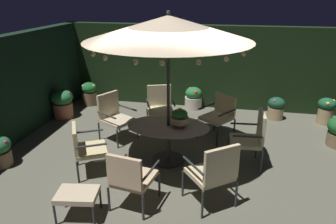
{
  "coord_description": "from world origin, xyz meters",
  "views": [
    {
      "loc": [
        0.79,
        -5.38,
        3.07
      ],
      "look_at": [
        -0.27,
        -0.16,
        1.01
      ],
      "focal_mm": 33.69,
      "sensor_mm": 36.0,
      "label": 1
    }
  ],
  "objects_px": {
    "patio_chair_southwest": "(219,113)",
    "potted_plant_back_left": "(62,103)",
    "patio_dining_table": "(168,134)",
    "potted_plant_back_right": "(276,108)",
    "ottoman_footrest": "(77,195)",
    "potted_plant_left_far": "(89,93)",
    "patio_umbrella": "(168,28)",
    "centerpiece_planter": "(180,117)",
    "patio_chair_east": "(131,177)",
    "patio_chair_southeast": "(214,171)",
    "patio_chair_northeast": "(85,146)",
    "patio_chair_west": "(160,105)",
    "potted_plant_back_center": "(193,98)",
    "patio_chair_south": "(252,136)",
    "patio_chair_north": "(114,114)",
    "potted_plant_right_near": "(326,110)"
  },
  "relations": [
    {
      "from": "potted_plant_back_center",
      "to": "potted_plant_left_far",
      "type": "height_order",
      "value": "potted_plant_left_far"
    },
    {
      "from": "patio_chair_north",
      "to": "potted_plant_back_right",
      "type": "relative_size",
      "value": 1.79
    },
    {
      "from": "potted_plant_left_far",
      "to": "patio_dining_table",
      "type": "bearing_deg",
      "value": -43.35
    },
    {
      "from": "patio_chair_north",
      "to": "potted_plant_back_left",
      "type": "xyz_separation_m",
      "value": [
        -1.74,
        0.9,
        -0.17
      ]
    },
    {
      "from": "patio_chair_northeast",
      "to": "ottoman_footrest",
      "type": "xyz_separation_m",
      "value": [
        0.39,
        -1.14,
        -0.17
      ]
    },
    {
      "from": "patio_umbrella",
      "to": "centerpiece_planter",
      "type": "height_order",
      "value": "patio_umbrella"
    },
    {
      "from": "patio_dining_table",
      "to": "potted_plant_right_near",
      "type": "height_order",
      "value": "patio_dining_table"
    },
    {
      "from": "potted_plant_left_far",
      "to": "centerpiece_planter",
      "type": "bearing_deg",
      "value": -41.44
    },
    {
      "from": "patio_dining_table",
      "to": "ottoman_footrest",
      "type": "distance_m",
      "value": 2.09
    },
    {
      "from": "patio_dining_table",
      "to": "ottoman_footrest",
      "type": "xyz_separation_m",
      "value": [
        -0.94,
        -1.85,
        -0.2
      ]
    },
    {
      "from": "patio_chair_north",
      "to": "patio_chair_west",
      "type": "distance_m",
      "value": 1.12
    },
    {
      "from": "patio_chair_east",
      "to": "patio_chair_south",
      "type": "relative_size",
      "value": 0.9
    },
    {
      "from": "potted_plant_back_right",
      "to": "potted_plant_back_center",
      "type": "bearing_deg",
      "value": 170.68
    },
    {
      "from": "patio_chair_north",
      "to": "potted_plant_back_left",
      "type": "bearing_deg",
      "value": 152.66
    },
    {
      "from": "patio_dining_table",
      "to": "potted_plant_back_right",
      "type": "distance_m",
      "value": 3.46
    },
    {
      "from": "patio_chair_east",
      "to": "patio_chair_southeast",
      "type": "bearing_deg",
      "value": 13.72
    },
    {
      "from": "patio_umbrella",
      "to": "potted_plant_back_center",
      "type": "relative_size",
      "value": 4.77
    },
    {
      "from": "patio_dining_table",
      "to": "patio_chair_southwest",
      "type": "height_order",
      "value": "patio_chair_southwest"
    },
    {
      "from": "patio_chair_east",
      "to": "patio_umbrella",
      "type": "bearing_deg",
      "value": 80.55
    },
    {
      "from": "patio_dining_table",
      "to": "patio_umbrella",
      "type": "height_order",
      "value": "patio_umbrella"
    },
    {
      "from": "potted_plant_back_right",
      "to": "patio_chair_west",
      "type": "bearing_deg",
      "value": -156.97
    },
    {
      "from": "patio_chair_northeast",
      "to": "patio_chair_south",
      "type": "relative_size",
      "value": 0.86
    },
    {
      "from": "patio_chair_southwest",
      "to": "patio_umbrella",
      "type": "bearing_deg",
      "value": -125.91
    },
    {
      "from": "centerpiece_planter",
      "to": "patio_chair_east",
      "type": "distance_m",
      "value": 1.6
    },
    {
      "from": "ottoman_footrest",
      "to": "centerpiece_planter",
      "type": "bearing_deg",
      "value": 57.71
    },
    {
      "from": "patio_chair_west",
      "to": "potted_plant_left_far",
      "type": "height_order",
      "value": "patio_chair_west"
    },
    {
      "from": "patio_chair_northeast",
      "to": "patio_chair_east",
      "type": "xyz_separation_m",
      "value": [
        1.08,
        -0.79,
        0.01
      ]
    },
    {
      "from": "potted_plant_back_left",
      "to": "potted_plant_back_right",
      "type": "bearing_deg",
      "value": 10.45
    },
    {
      "from": "potted_plant_left_far",
      "to": "potted_plant_back_left",
      "type": "bearing_deg",
      "value": -103.46
    },
    {
      "from": "patio_umbrella",
      "to": "patio_chair_south",
      "type": "bearing_deg",
      "value": 4.7
    },
    {
      "from": "centerpiece_planter",
      "to": "potted_plant_back_right",
      "type": "xyz_separation_m",
      "value": [
        2.04,
        2.63,
        -0.63
      ]
    },
    {
      "from": "patio_chair_south",
      "to": "centerpiece_planter",
      "type": "bearing_deg",
      "value": -173.77
    },
    {
      "from": "patio_chair_southwest",
      "to": "potted_plant_back_left",
      "type": "distance_m",
      "value": 4.0
    },
    {
      "from": "patio_chair_west",
      "to": "centerpiece_planter",
      "type": "bearing_deg",
      "value": -64.26
    },
    {
      "from": "patio_chair_southwest",
      "to": "centerpiece_planter",
      "type": "bearing_deg",
      "value": -118.41
    },
    {
      "from": "patio_chair_southwest",
      "to": "ottoman_footrest",
      "type": "relative_size",
      "value": 1.5
    },
    {
      "from": "centerpiece_planter",
      "to": "potted_plant_back_right",
      "type": "relative_size",
      "value": 0.65
    },
    {
      "from": "patio_chair_west",
      "to": "potted_plant_back_center",
      "type": "bearing_deg",
      "value": 68.43
    },
    {
      "from": "patio_chair_north",
      "to": "patio_chair_south",
      "type": "relative_size",
      "value": 0.96
    },
    {
      "from": "patio_chair_southwest",
      "to": "potted_plant_left_far",
      "type": "bearing_deg",
      "value": 158.77
    },
    {
      "from": "potted_plant_left_far",
      "to": "potted_plant_back_right",
      "type": "bearing_deg",
      "value": -0.73
    },
    {
      "from": "potted_plant_back_left",
      "to": "patio_chair_northeast",
      "type": "bearing_deg",
      "value": -53.2
    },
    {
      "from": "patio_chair_east",
      "to": "potted_plant_right_near",
      "type": "distance_m",
      "value": 5.45
    },
    {
      "from": "patio_chair_north",
      "to": "patio_chair_southwest",
      "type": "relative_size",
      "value": 1.07
    },
    {
      "from": "patio_umbrella",
      "to": "potted_plant_back_left",
      "type": "relative_size",
      "value": 3.92
    },
    {
      "from": "patio_chair_southwest",
      "to": "potted_plant_back_center",
      "type": "bearing_deg",
      "value": 114.23
    },
    {
      "from": "patio_chair_east",
      "to": "patio_chair_west",
      "type": "distance_m",
      "value": 2.96
    },
    {
      "from": "centerpiece_planter",
      "to": "potted_plant_right_near",
      "type": "height_order",
      "value": "centerpiece_planter"
    },
    {
      "from": "centerpiece_planter",
      "to": "patio_chair_southwest",
      "type": "height_order",
      "value": "centerpiece_planter"
    },
    {
      "from": "patio_chair_north",
      "to": "ottoman_footrest",
      "type": "height_order",
      "value": "patio_chair_north"
    }
  ]
}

